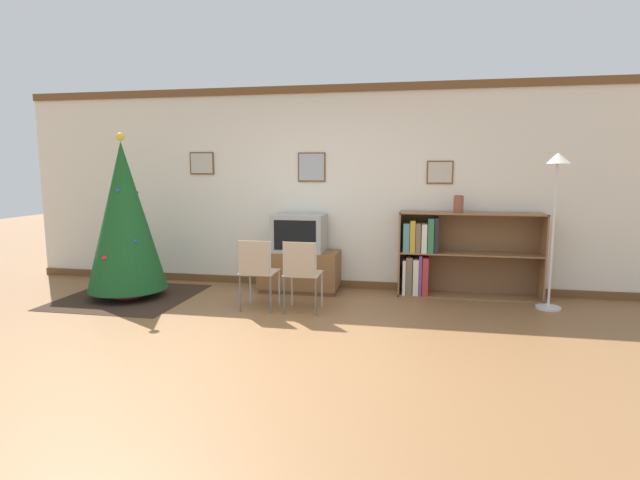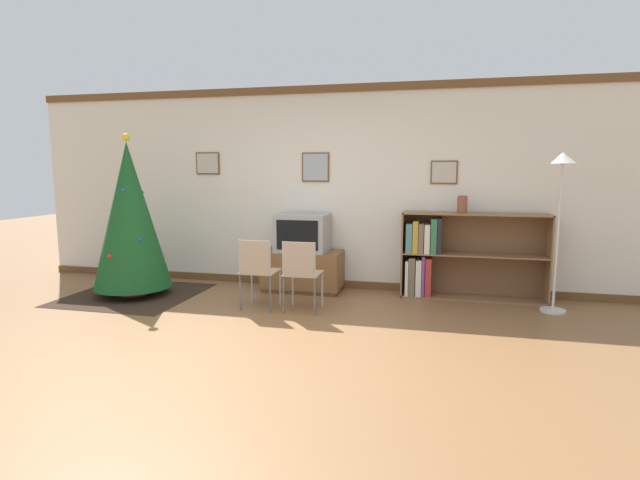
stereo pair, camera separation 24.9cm
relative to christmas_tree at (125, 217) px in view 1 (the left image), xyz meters
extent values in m
plane|color=brown|center=(2.25, -1.46, -1.02)|extent=(24.00, 24.00, 0.00)
cube|color=silver|center=(2.25, 1.08, 0.33)|extent=(8.55, 0.08, 2.70)
cube|color=brown|center=(2.25, 1.02, 1.63)|extent=(8.55, 0.03, 0.10)
cube|color=brown|center=(2.25, 1.02, -0.97)|extent=(8.55, 0.03, 0.10)
cube|color=brown|center=(0.59, 1.03, 0.67)|extent=(0.35, 0.02, 0.31)
cube|color=#BCB7A8|center=(0.59, 1.02, 0.67)|extent=(0.32, 0.01, 0.27)
cube|color=brown|center=(2.16, 1.03, 0.61)|extent=(0.37, 0.02, 0.39)
cube|color=#9EA8B2|center=(2.16, 1.02, 0.61)|extent=(0.34, 0.01, 0.35)
cube|color=brown|center=(3.84, 1.03, 0.55)|extent=(0.33, 0.02, 0.29)
cube|color=#BCB7A8|center=(3.84, 1.02, 0.55)|extent=(0.30, 0.01, 0.26)
cube|color=#332319|center=(0.00, 0.00, -1.02)|extent=(1.57, 1.60, 0.01)
cylinder|color=maroon|center=(0.00, 0.00, -0.96)|extent=(0.36, 0.36, 0.10)
cone|color=#195123|center=(0.00, 0.00, 0.01)|extent=(0.96, 0.96, 1.84)
sphere|color=yellow|center=(0.00, 0.00, 0.98)|extent=(0.10, 0.10, 0.10)
sphere|color=red|center=(-0.07, -0.35, -0.46)|extent=(0.06, 0.06, 0.06)
sphere|color=#1E4CB2|center=(0.03, -0.15, 0.33)|extent=(0.05, 0.05, 0.05)
sphere|color=#1E4CB2|center=(0.10, 0.13, 0.30)|extent=(0.05, 0.05, 0.05)
sphere|color=#1E4CB2|center=(0.24, -0.19, -0.27)|extent=(0.05, 0.05, 0.05)
sphere|color=#1E4CB2|center=(0.02, 0.32, -0.32)|extent=(0.06, 0.06, 0.06)
sphere|color=red|center=(0.12, 0.36, -0.57)|extent=(0.06, 0.06, 0.06)
cube|color=brown|center=(2.05, 0.74, -1.00)|extent=(0.99, 0.51, 0.05)
cube|color=brown|center=(2.05, 0.74, -0.73)|extent=(1.03, 0.53, 0.49)
cube|color=#9E9E99|center=(2.05, 0.74, -0.24)|extent=(0.66, 0.51, 0.49)
cube|color=black|center=(2.05, 0.48, -0.24)|extent=(0.54, 0.01, 0.38)
cube|color=tan|center=(1.79, -0.17, -0.59)|extent=(0.40, 0.40, 0.02)
cube|color=tan|center=(1.79, -0.36, -0.39)|extent=(0.35, 0.02, 0.38)
cylinder|color=#B2B2B2|center=(1.61, 0.01, -0.81)|extent=(0.02, 0.02, 0.42)
cylinder|color=#B2B2B2|center=(1.97, 0.01, -0.81)|extent=(0.02, 0.02, 0.42)
cylinder|color=#B2B2B2|center=(1.61, -0.35, -0.81)|extent=(0.02, 0.02, 0.42)
cylinder|color=#B2B2B2|center=(1.97, -0.35, -0.81)|extent=(0.02, 0.02, 0.42)
cylinder|color=#B2B2B2|center=(1.61, -0.35, -0.61)|extent=(0.02, 0.02, 0.82)
cylinder|color=#B2B2B2|center=(1.97, -0.35, -0.61)|extent=(0.02, 0.02, 0.82)
cube|color=tan|center=(2.31, -0.17, -0.59)|extent=(0.40, 0.40, 0.02)
cube|color=tan|center=(2.31, -0.36, -0.39)|extent=(0.35, 0.02, 0.38)
cylinder|color=#B2B2B2|center=(2.13, 0.01, -0.81)|extent=(0.02, 0.02, 0.42)
cylinder|color=#B2B2B2|center=(2.49, 0.01, -0.81)|extent=(0.02, 0.02, 0.42)
cylinder|color=#B2B2B2|center=(2.13, -0.35, -0.81)|extent=(0.02, 0.02, 0.42)
cylinder|color=#B2B2B2|center=(2.49, -0.35, -0.81)|extent=(0.02, 0.02, 0.42)
cylinder|color=#B2B2B2|center=(2.13, -0.35, -0.61)|extent=(0.02, 0.02, 0.82)
cylinder|color=#B2B2B2|center=(2.49, -0.35, -0.61)|extent=(0.02, 0.02, 0.82)
cube|color=olive|center=(3.36, 0.84, -0.48)|extent=(0.02, 0.36, 1.07)
cube|color=olive|center=(5.09, 0.84, -0.48)|extent=(0.02, 0.36, 1.07)
cube|color=olive|center=(4.22, 0.84, 0.04)|extent=(1.75, 0.36, 0.02)
cube|color=olive|center=(4.22, 0.84, -1.01)|extent=(1.75, 0.36, 0.02)
cube|color=olive|center=(4.22, 0.84, -0.46)|extent=(1.71, 0.36, 0.02)
cube|color=brown|center=(4.22, 1.01, -0.48)|extent=(1.75, 0.01, 1.07)
cube|color=silver|center=(3.42, 0.79, -0.78)|extent=(0.04, 0.26, 0.44)
cube|color=#756047|center=(3.48, 0.81, -0.76)|extent=(0.08, 0.29, 0.48)
cube|color=silver|center=(3.57, 0.78, -0.77)|extent=(0.07, 0.22, 0.46)
cube|color=#7A3D7F|center=(3.62, 0.80, -0.75)|extent=(0.04, 0.28, 0.51)
cube|color=#B73333|center=(3.69, 0.80, -0.76)|extent=(0.07, 0.28, 0.48)
cube|color=teal|center=(3.44, 0.80, -0.27)|extent=(0.08, 0.27, 0.37)
cube|color=gold|center=(3.52, 0.80, -0.25)|extent=(0.06, 0.27, 0.40)
cube|color=#756047|center=(3.59, 0.76, -0.27)|extent=(0.06, 0.20, 0.37)
cube|color=silver|center=(3.66, 0.79, -0.27)|extent=(0.07, 0.25, 0.36)
cube|color=#337547|center=(3.74, 0.77, -0.24)|extent=(0.07, 0.21, 0.43)
cube|color=#232328|center=(3.81, 0.80, -0.23)|extent=(0.05, 0.28, 0.44)
cylinder|color=brown|center=(4.07, 0.83, 0.15)|extent=(0.12, 0.12, 0.21)
torus|color=brown|center=(4.07, 0.83, 0.26)|extent=(0.11, 0.11, 0.02)
cylinder|color=silver|center=(5.09, 0.44, -1.01)|extent=(0.28, 0.28, 0.03)
cylinder|color=silver|center=(5.09, 0.44, -0.17)|extent=(0.03, 0.03, 1.64)
cone|color=white|center=(5.09, 0.44, 0.71)|extent=(0.28, 0.28, 0.12)
camera|label=1|loc=(3.55, -5.58, 0.59)|focal=28.00mm
camera|label=2|loc=(3.80, -5.53, 0.59)|focal=28.00mm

